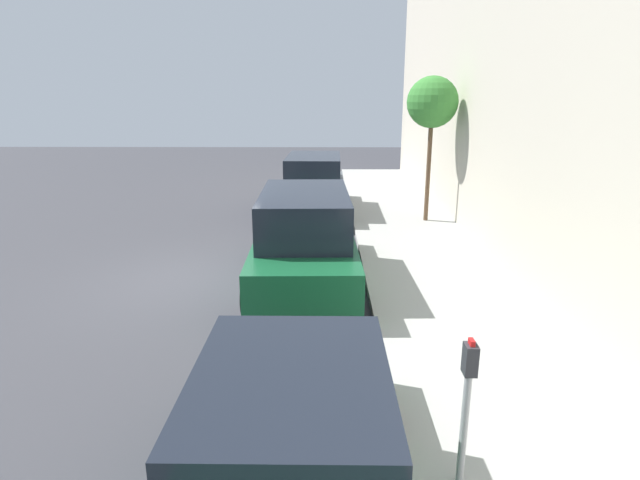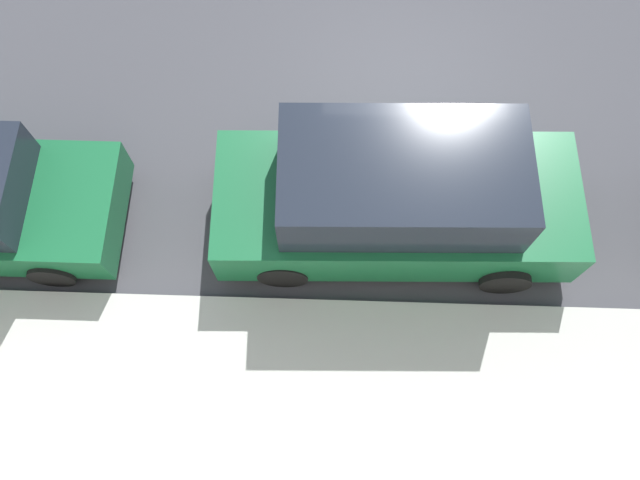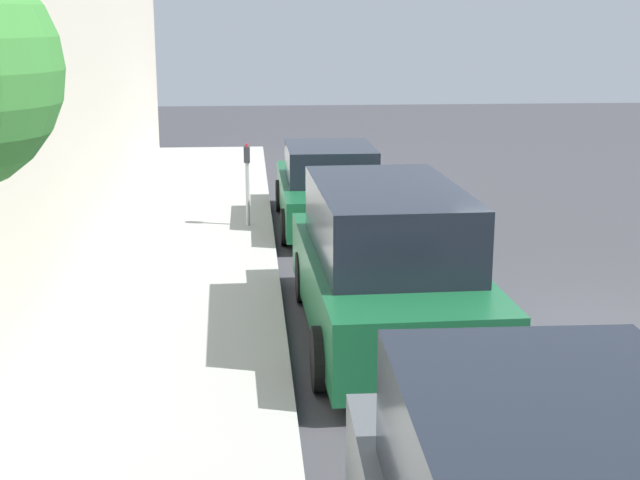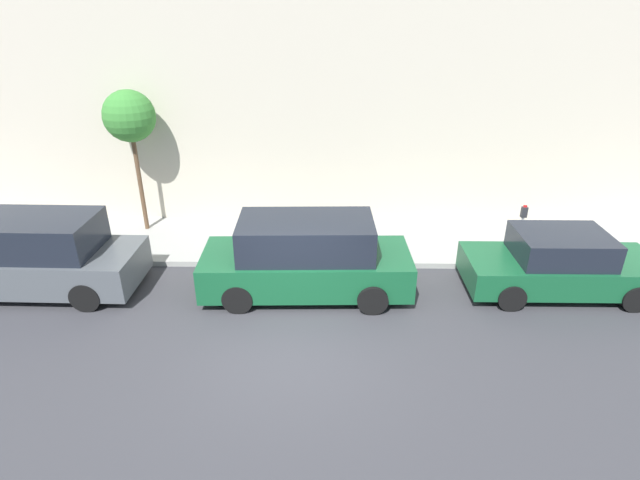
% 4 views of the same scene
% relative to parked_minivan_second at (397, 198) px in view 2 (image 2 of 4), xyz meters
% --- Properties ---
extents(ground_plane, '(60.00, 60.00, 0.00)m').
position_rel_parked_minivan_second_xyz_m(ground_plane, '(-2.28, 0.21, -0.92)').
color(ground_plane, '#38383D').
extents(sidewalk, '(3.00, 32.00, 0.15)m').
position_rel_parked_minivan_second_xyz_m(sidewalk, '(2.72, 0.21, -0.85)').
color(sidewalk, '#9E9E99').
rests_on(sidewalk, ground_plane).
extents(parked_minivan_second, '(2.03, 4.95, 1.90)m').
position_rel_parked_minivan_second_xyz_m(parked_minivan_second, '(0.00, 0.00, 0.00)').
color(parked_minivan_second, '#14512D').
rests_on(parked_minivan_second, ground_plane).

